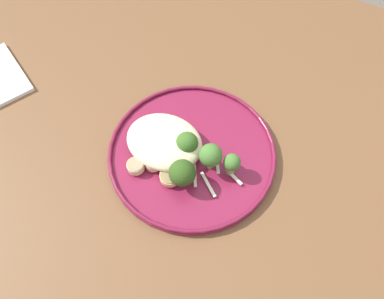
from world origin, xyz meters
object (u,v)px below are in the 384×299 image
(seared_scallop_tiny_bay, at_px, (153,163))
(broccoli_floret_front_edge, at_px, (211,156))
(seared_scallop_right_edge, at_px, (170,176))
(dinner_plate, at_px, (192,153))
(seared_scallop_on_noodles, at_px, (167,155))
(broccoli_floret_right_tilted, at_px, (187,143))
(broccoli_floret_beside_noodles, at_px, (182,173))
(seared_scallop_left_edge, at_px, (136,166))
(broccoli_floret_near_rim, at_px, (232,163))

(seared_scallop_tiny_bay, relative_size, broccoli_floret_front_edge, 0.49)
(seared_scallop_right_edge, relative_size, broccoli_floret_front_edge, 0.58)
(seared_scallop_right_edge, bearing_deg, dinner_plate, 81.51)
(seared_scallop_on_noodles, relative_size, broccoli_floret_front_edge, 0.52)
(broccoli_floret_right_tilted, height_order, broccoli_floret_beside_noodles, broccoli_floret_beside_noodles)
(seared_scallop_tiny_bay, bearing_deg, seared_scallop_left_edge, -141.22)
(seared_scallop_left_edge, distance_m, seared_scallop_tiny_bay, 0.03)
(dinner_plate, bearing_deg, broccoli_floret_near_rim, -3.81)
(dinner_plate, bearing_deg, broccoli_floret_front_edge, -16.41)
(broccoli_floret_beside_noodles, bearing_deg, seared_scallop_tiny_bay, 174.59)
(broccoli_floret_beside_noodles, bearing_deg, broccoli_floret_front_edge, 59.53)
(broccoli_floret_right_tilted, bearing_deg, seared_scallop_left_edge, -132.69)
(dinner_plate, relative_size, broccoli_floret_near_rim, 5.93)
(seared_scallop_on_noodles, bearing_deg, broccoli_floret_beside_noodles, -32.01)
(seared_scallop_right_edge, bearing_deg, broccoli_floret_near_rim, 34.36)
(broccoli_floret_near_rim, bearing_deg, broccoli_floret_front_edge, -169.29)
(broccoli_floret_near_rim, bearing_deg, broccoli_floret_beside_noodles, -139.62)
(seared_scallop_right_edge, bearing_deg, broccoli_floret_beside_noodles, 11.04)
(seared_scallop_left_edge, relative_size, seared_scallop_tiny_bay, 1.01)
(seared_scallop_on_noodles, distance_m, broccoli_floret_beside_noodles, 0.06)
(seared_scallop_tiny_bay, distance_m, broccoli_floret_front_edge, 0.10)
(seared_scallop_right_edge, bearing_deg, broccoli_floret_right_tilted, 88.12)
(seared_scallop_tiny_bay, relative_size, broccoli_floret_right_tilted, 0.56)
(seared_scallop_tiny_bay, relative_size, seared_scallop_on_noodles, 0.94)
(seared_scallop_right_edge, xyz_separation_m, broccoli_floret_near_rim, (0.08, 0.06, 0.02))
(seared_scallop_left_edge, height_order, seared_scallop_tiny_bay, same)
(seared_scallop_right_edge, bearing_deg, seared_scallop_tiny_bay, 165.31)
(seared_scallop_on_noodles, distance_m, broccoli_floret_front_edge, 0.08)
(seared_scallop_tiny_bay, distance_m, broccoli_floret_beside_noodles, 0.06)
(broccoli_floret_right_tilted, bearing_deg, seared_scallop_on_noodles, -133.80)
(dinner_plate, xyz_separation_m, seared_scallop_on_noodles, (-0.03, -0.03, 0.01))
(broccoli_floret_front_edge, bearing_deg, dinner_plate, 163.59)
(seared_scallop_left_edge, xyz_separation_m, seared_scallop_tiny_bay, (0.02, 0.02, -0.00))
(seared_scallop_right_edge, xyz_separation_m, broccoli_floret_right_tilted, (0.00, 0.06, 0.02))
(dinner_plate, xyz_separation_m, seared_scallop_tiny_bay, (-0.05, -0.05, 0.01))
(broccoli_floret_near_rim, bearing_deg, seared_scallop_on_noodles, -166.72)
(seared_scallop_left_edge, height_order, broccoli_floret_front_edge, broccoli_floret_front_edge)
(dinner_plate, relative_size, broccoli_floret_beside_noodles, 5.07)
(seared_scallop_on_noodles, height_order, broccoli_floret_right_tilted, broccoli_floret_right_tilted)
(dinner_plate, height_order, broccoli_floret_near_rim, broccoli_floret_near_rim)
(seared_scallop_right_edge, relative_size, broccoli_floret_beside_noodles, 0.60)
(seared_scallop_tiny_bay, distance_m, seared_scallop_on_noodles, 0.03)
(broccoli_floret_front_edge, height_order, broccoli_floret_beside_noodles, broccoli_floret_front_edge)
(broccoli_floret_right_tilted, xyz_separation_m, broccoli_floret_near_rim, (0.08, -0.00, -0.00))
(seared_scallop_right_edge, bearing_deg, seared_scallop_on_noodles, 125.99)
(seared_scallop_left_edge, xyz_separation_m, broccoli_floret_right_tilted, (0.06, 0.07, 0.02))
(dinner_plate, distance_m, seared_scallop_on_noodles, 0.05)
(seared_scallop_left_edge, bearing_deg, broccoli_floret_beside_noodles, 9.23)
(broccoli_floret_right_tilted, distance_m, broccoli_floret_beside_noodles, 0.06)
(seared_scallop_left_edge, height_order, broccoli_floret_right_tilted, broccoli_floret_right_tilted)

